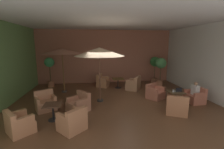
{
  "coord_description": "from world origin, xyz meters",
  "views": [
    {
      "loc": [
        -1.07,
        -7.57,
        2.84
      ],
      "look_at": [
        0.0,
        0.42,
        1.3
      ],
      "focal_mm": 25.07,
      "sensor_mm": 36.0,
      "label": 1
    }
  ],
  "objects": [
    {
      "name": "iced_drink_cup",
      "position": [
        2.76,
        -0.88,
        0.69
      ],
      "size": [
        0.08,
        0.08,
        0.11
      ],
      "primitive_type": "cylinder",
      "color": "white",
      "rests_on": "cafe_table_front_left"
    },
    {
      "name": "armchair_mid_center_north",
      "position": [
        1.57,
        1.78,
        0.33
      ],
      "size": [
        1.09,
        1.1,
        0.88
      ],
      "color": "#AA7855",
      "rests_on": "ground_plane"
    },
    {
      "name": "potted_tree_mid_left",
      "position": [
        -3.82,
        3.23,
        1.38
      ],
      "size": [
        0.64,
        0.64,
        2.01
      ],
      "color": "#AB6847",
      "rests_on": "ground_plane"
    },
    {
      "name": "armchair_front_right_east",
      "position": [
        -1.64,
        -0.99,
        0.3
      ],
      "size": [
        1.11,
        1.11,
        0.8
      ],
      "color": "#A56B50",
      "rests_on": "ground_plane"
    },
    {
      "name": "wall_back_brick",
      "position": [
        0.0,
        4.12,
        1.95
      ],
      "size": [
        10.01,
        0.08,
        3.9
      ],
      "primitive_type": "cube",
      "color": "#9E604A",
      "rests_on": "ground_plane"
    },
    {
      "name": "patio_umbrella_tall_red",
      "position": [
        -0.66,
        0.05,
        2.49
      ],
      "size": [
        2.42,
        2.42,
        2.71
      ],
      "color": "#2D2D2D",
      "rests_on": "ground_plane"
    },
    {
      "name": "cafe_table_front_left",
      "position": [
        2.9,
        -0.85,
        0.47
      ],
      "size": [
        0.7,
        0.7,
        0.63
      ],
      "color": "black",
      "rests_on": "ground_plane"
    },
    {
      "name": "potted_tree_left_corner",
      "position": [
        3.64,
        3.48,
        1.37
      ],
      "size": [
        0.73,
        0.73,
        1.95
      ],
      "color": "#A16547",
      "rests_on": "ground_plane"
    },
    {
      "name": "cafe_table_mid_center",
      "position": [
        0.66,
        2.39,
        0.48
      ],
      "size": [
        0.75,
        0.75,
        0.63
      ],
      "color": "black",
      "rests_on": "ground_plane"
    },
    {
      "name": "open_laptop",
      "position": [
        3.02,
        -0.87,
        0.68
      ],
      "size": [
        0.32,
        0.24,
        0.2
      ],
      "color": "#9EA0A5",
      "rests_on": "cafe_table_front_left"
    },
    {
      "name": "cafe_table_front_right",
      "position": [
        -2.55,
        -1.76,
        0.46
      ],
      "size": [
        0.65,
        0.65,
        0.63
      ],
      "color": "black",
      "rests_on": "ground_plane"
    },
    {
      "name": "wall_left_accent",
      "position": [
        -4.97,
        0.0,
        1.95
      ],
      "size": [
        0.08,
        8.32,
        3.9
      ],
      "primitive_type": "cube",
      "color": "#64914F",
      "rests_on": "ground_plane"
    },
    {
      "name": "patron_blue_shirt",
      "position": [
        3.97,
        -0.78,
        0.69
      ],
      "size": [
        0.26,
        0.36,
        0.64
      ],
      "color": "silver",
      "rests_on": "ground_plane"
    },
    {
      "name": "armchair_front_left_south",
      "position": [
        4.01,
        -0.77,
        0.29
      ],
      "size": [
        0.76,
        0.86,
        0.78
      ],
      "color": "#B5664F",
      "rests_on": "ground_plane"
    },
    {
      "name": "ceiling_slab",
      "position": [
        0.0,
        0.0,
        3.93
      ],
      "size": [
        10.01,
        8.32,
        0.06
      ],
      "primitive_type": "cube",
      "color": "silver",
      "rests_on": "wall_back_brick"
    },
    {
      "name": "armchair_mid_center_east",
      "position": [
        -0.33,
        2.83,
        0.32
      ],
      "size": [
        0.97,
        0.99,
        0.87
      ],
      "color": "#AC744D",
      "rests_on": "ground_plane"
    },
    {
      "name": "patio_umbrella_center_beige",
      "position": [
        -2.73,
        1.9,
        2.46
      ],
      "size": [
        2.28,
        2.28,
        2.63
      ],
      "color": "#2D2D2D",
      "rests_on": "ground_plane"
    },
    {
      "name": "armchair_front_left_north",
      "position": [
        2.27,
        0.07,
        0.3
      ],
      "size": [
        1.08,
        1.06,
        0.77
      ],
      "color": "#B1664E",
      "rests_on": "ground_plane"
    },
    {
      "name": "armchair_front_right_west",
      "position": [
        -3.44,
        -2.53,
        0.3
      ],
      "size": [
        1.06,
        1.07,
        0.79
      ],
      "color": "#AC714C",
      "rests_on": "ground_plane"
    },
    {
      "name": "armchair_front_right_north",
      "position": [
        -1.73,
        -2.62,
        0.31
      ],
      "size": [
        1.07,
        1.07,
        0.82
      ],
      "color": "#AD714E",
      "rests_on": "ground_plane"
    },
    {
      "name": "ground_plane",
      "position": [
        0.0,
        0.0,
        -0.01
      ],
      "size": [
        10.01,
        8.32,
        0.02
      ],
      "primitive_type": "cube",
      "color": "brown"
    },
    {
      "name": "wall_right_plain",
      "position": [
        4.97,
        0.0,
        1.95
      ],
      "size": [
        0.08,
        8.32,
        3.9
      ],
      "primitive_type": "cube",
      "color": "silver",
      "rests_on": "ground_plane"
    },
    {
      "name": "armchair_front_right_south",
      "position": [
        -3.11,
        -0.71,
        0.31
      ],
      "size": [
        1.04,
        1.0,
        0.86
      ],
      "color": "#AA7151",
      "rests_on": "ground_plane"
    },
    {
      "name": "potted_tree_mid_right",
      "position": [
        3.57,
        2.33,
        1.41
      ],
      "size": [
        0.71,
        0.71,
        1.97
      ],
      "color": "#AD6C4C",
      "rests_on": "ground_plane"
    },
    {
      "name": "armchair_front_left_east",
      "position": [
        2.4,
        -1.86,
        0.31
      ],
      "size": [
        1.06,
        1.04,
        0.85
      ],
      "color": "#A36744",
      "rests_on": "ground_plane"
    }
  ]
}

